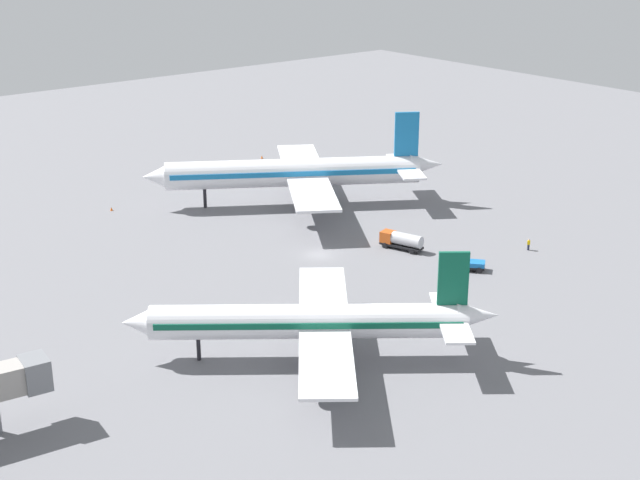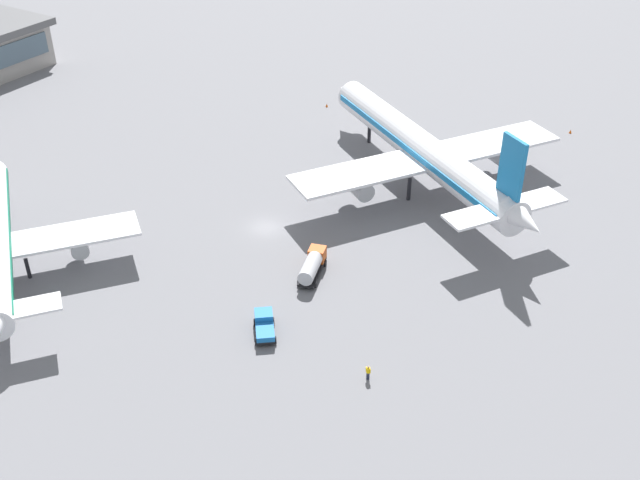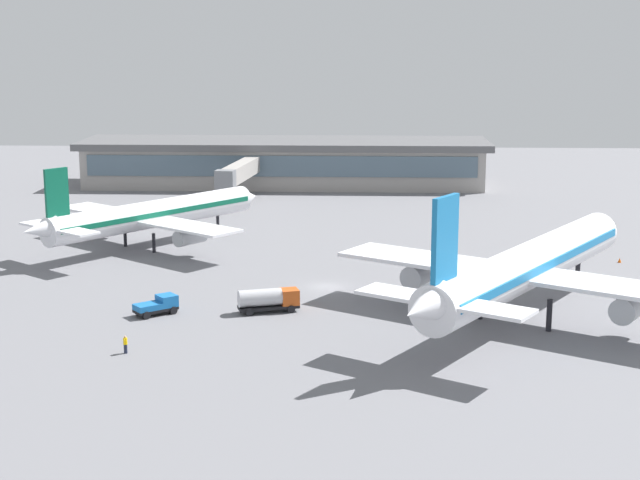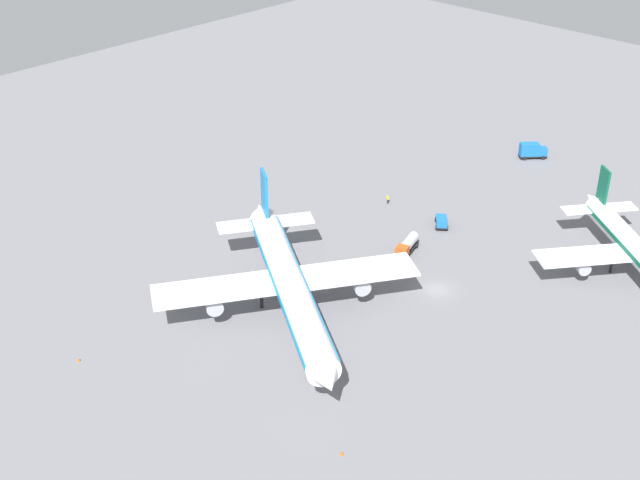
# 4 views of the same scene
# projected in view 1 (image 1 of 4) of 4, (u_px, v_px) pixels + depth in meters

# --- Properties ---
(ground) EXTENTS (288.00, 288.00, 0.00)m
(ground) POSITION_uv_depth(u_px,v_px,m) (319.00, 255.00, 129.48)
(ground) COLOR slate
(airplane_at_gate) EXTENTS (36.90, 43.89, 15.09)m
(airplane_at_gate) POSITION_uv_depth(u_px,v_px,m) (297.00, 172.00, 149.74)
(airplane_at_gate) COLOR white
(airplane_at_gate) RESTS_ON ground
(airplane_taxiing) EXTENTS (29.16, 34.11, 12.35)m
(airplane_taxiing) POSITION_uv_depth(u_px,v_px,m) (313.00, 321.00, 97.83)
(airplane_taxiing) COLOR white
(airplane_taxiing) RESTS_ON ground
(fuel_truck) EXTENTS (6.58, 3.69, 2.50)m
(fuel_truck) POSITION_uv_depth(u_px,v_px,m) (402.00, 240.00, 131.09)
(fuel_truck) COLOR black
(fuel_truck) RESTS_ON ground
(pushback_tractor) EXTENTS (4.62, 4.24, 1.90)m
(pushback_tractor) POSITION_uv_depth(u_px,v_px,m) (466.00, 263.00, 123.69)
(pushback_tractor) COLOR black
(pushback_tractor) RESTS_ON ground
(ground_crew_worker) EXTENTS (0.42, 0.58, 1.67)m
(ground_crew_worker) POSITION_uv_depth(u_px,v_px,m) (529.00, 244.00, 130.93)
(ground_crew_worker) COLOR #1E2338
(ground_crew_worker) RESTS_ON ground
(safety_cone_near_gate) EXTENTS (0.44, 0.44, 0.60)m
(safety_cone_near_gate) POSITION_uv_depth(u_px,v_px,m) (111.00, 209.00, 148.34)
(safety_cone_near_gate) COLOR #EA590C
(safety_cone_near_gate) RESTS_ON ground
(safety_cone_mid_apron) EXTENTS (0.44, 0.44, 0.60)m
(safety_cone_mid_apron) POSITION_uv_depth(u_px,v_px,m) (262.00, 157.00, 179.57)
(safety_cone_mid_apron) COLOR #EA590C
(safety_cone_mid_apron) RESTS_ON ground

